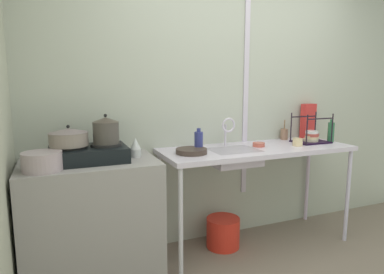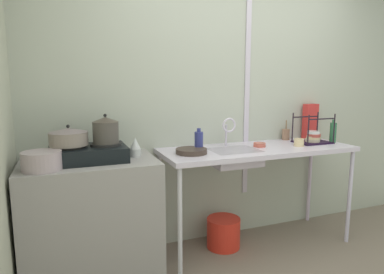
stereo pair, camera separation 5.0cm
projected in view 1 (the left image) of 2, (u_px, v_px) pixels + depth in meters
wall_back at (233, 98)px, 3.22m from camera, size 4.59×0.10×2.67m
wall_metal_strip at (246, 84)px, 3.18m from camera, size 0.05×0.01×2.14m
counter_concrete at (92, 221)px, 2.51m from camera, size 0.97×0.62×0.91m
counter_sink at (257, 154)px, 2.99m from camera, size 1.74×0.62×0.91m
stove at (89, 154)px, 2.43m from camera, size 0.54×0.37×0.13m
pot_on_left_burner at (69, 137)px, 2.36m from camera, size 0.27×0.27×0.15m
pot_on_right_burner at (106, 130)px, 2.45m from camera, size 0.19×0.19×0.22m
pot_beside_stove at (42, 161)px, 2.16m from camera, size 0.25×0.25×0.12m
percolator at (135, 148)px, 2.58m from camera, size 0.08×0.08×0.15m
sink_basin at (234, 157)px, 2.87m from camera, size 0.41×0.33×0.13m
faucet at (228, 127)px, 2.98m from camera, size 0.13×0.08×0.26m
frying_pan at (191, 151)px, 2.71m from camera, size 0.25×0.25×0.04m
dish_rack at (311, 137)px, 3.21m from camera, size 0.32×0.24×0.28m
cup_by_rack at (298, 142)px, 3.04m from camera, size 0.09×0.09×0.07m
small_bowl_on_drainboard at (259, 145)px, 3.01m from camera, size 0.11×0.11×0.04m
bottle_by_sink at (199, 141)px, 2.78m from camera, size 0.07×0.07×0.19m
bottle_by_rack at (331, 132)px, 3.24m from camera, size 0.06×0.06×0.22m
cereal_box at (308, 121)px, 3.48m from camera, size 0.17×0.09×0.35m
utensil_jar at (284, 134)px, 3.38m from camera, size 0.07×0.07×0.20m
bucket_on_floor at (223, 232)px, 3.05m from camera, size 0.30×0.30×0.27m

